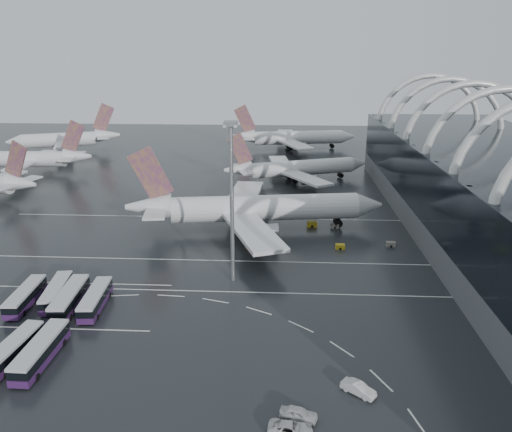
{
  "coord_description": "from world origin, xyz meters",
  "views": [
    {
      "loc": [
        10.25,
        -83.32,
        41.87
      ],
      "look_at": [
        4.73,
        20.85,
        7.0
      ],
      "focal_mm": 35.0,
      "sensor_mm": 36.0,
      "label": 1
    }
  ],
  "objects_px": {
    "bus_row_near_a": "(25,296)",
    "bus_row_near_d": "(95,299)",
    "bus_row_near_c": "(70,298)",
    "van_curve_c": "(358,388)",
    "gse_cart_belly_d": "(391,244)",
    "bus_row_far_a": "(13,350)",
    "gse_cart_belly_a": "(340,247)",
    "bus_row_near_b": "(57,292)",
    "floodlight_mast": "(232,184)",
    "van_curve_b": "(299,414)",
    "gse_cart_belly_e": "(312,224)",
    "bus_row_far_b": "(41,351)",
    "airliner_gate_c": "(291,138)",
    "gse_cart_belly_b": "(335,226)",
    "gse_cart_belly_c": "(250,246)",
    "airliner_gate_b": "(295,169)",
    "van_curve_a": "(290,429)",
    "airliner_main": "(252,209)",
    "jet_remote_mid": "(34,159)",
    "jet_remote_far": "(66,140)"
  },
  "relations": [
    {
      "from": "gse_cart_belly_d",
      "to": "jet_remote_mid",
      "type": "bearing_deg",
      "value": 149.92
    },
    {
      "from": "gse_cart_belly_b",
      "to": "van_curve_b",
      "type": "bearing_deg",
      "value": -99.05
    },
    {
      "from": "airliner_gate_b",
      "to": "bus_row_far_b",
      "type": "height_order",
      "value": "airliner_gate_b"
    },
    {
      "from": "airliner_main",
      "to": "gse_cart_belly_e",
      "type": "height_order",
      "value": "airliner_main"
    },
    {
      "from": "airliner_gate_c",
      "to": "floodlight_mast",
      "type": "height_order",
      "value": "floodlight_mast"
    },
    {
      "from": "gse_cart_belly_d",
      "to": "bus_row_near_c",
      "type": "bearing_deg",
      "value": -152.73
    },
    {
      "from": "airliner_gate_b",
      "to": "gse_cart_belly_e",
      "type": "height_order",
      "value": "airliner_gate_b"
    },
    {
      "from": "gse_cart_belly_a",
      "to": "gse_cart_belly_e",
      "type": "xyz_separation_m",
      "value": [
        -5.43,
        14.35,
        0.11
      ]
    },
    {
      "from": "bus_row_near_a",
      "to": "bus_row_near_d",
      "type": "distance_m",
      "value": 12.42
    },
    {
      "from": "bus_row_far_b",
      "to": "gse_cart_belly_d",
      "type": "distance_m",
      "value": 74.44
    },
    {
      "from": "floodlight_mast",
      "to": "bus_row_far_b",
      "type": "bearing_deg",
      "value": -131.56
    },
    {
      "from": "bus_row_near_c",
      "to": "bus_row_far_a",
      "type": "distance_m",
      "value": 15.47
    },
    {
      "from": "gse_cart_belly_e",
      "to": "bus_row_near_a",
      "type": "bearing_deg",
      "value": -140.2
    },
    {
      "from": "airliner_main",
      "to": "jet_remote_mid",
      "type": "bearing_deg",
      "value": 137.36
    },
    {
      "from": "bus_row_far_a",
      "to": "gse_cart_belly_a",
      "type": "height_order",
      "value": "bus_row_far_a"
    },
    {
      "from": "airliner_main",
      "to": "gse_cart_belly_c",
      "type": "height_order",
      "value": "airliner_main"
    },
    {
      "from": "jet_remote_mid",
      "to": "gse_cart_belly_b",
      "type": "relative_size",
      "value": 22.0
    },
    {
      "from": "gse_cart_belly_b",
      "to": "gse_cart_belly_d",
      "type": "height_order",
      "value": "gse_cart_belly_d"
    },
    {
      "from": "van_curve_c",
      "to": "floodlight_mast",
      "type": "xyz_separation_m",
      "value": [
        -19.21,
        32.13,
        18.23
      ]
    },
    {
      "from": "bus_row_near_b",
      "to": "floodlight_mast",
      "type": "xyz_separation_m",
      "value": [
        29.98,
        9.82,
        17.34
      ]
    },
    {
      "from": "bus_row_far_a",
      "to": "gse_cart_belly_b",
      "type": "xyz_separation_m",
      "value": [
        50.82,
        58.19,
        -1.1
      ]
    },
    {
      "from": "van_curve_a",
      "to": "gse_cart_belly_c",
      "type": "bearing_deg",
      "value": 16.64
    },
    {
      "from": "bus_row_near_b",
      "to": "airliner_gate_b",
      "type": "bearing_deg",
      "value": -35.2
    },
    {
      "from": "bus_row_near_a",
      "to": "bus_row_near_c",
      "type": "bearing_deg",
      "value": -97.02
    },
    {
      "from": "airliner_main",
      "to": "bus_row_far_b",
      "type": "relative_size",
      "value": 4.84
    },
    {
      "from": "bus_row_near_d",
      "to": "gse_cart_belly_b",
      "type": "distance_m",
      "value": 61.74
    },
    {
      "from": "bus_row_far_b",
      "to": "gse_cart_belly_e",
      "type": "xyz_separation_m",
      "value": [
        41.13,
        58.88,
        -1.07
      ]
    },
    {
      "from": "bus_row_near_d",
      "to": "gse_cart_belly_c",
      "type": "relative_size",
      "value": 6.57
    },
    {
      "from": "airliner_gate_b",
      "to": "gse_cart_belly_b",
      "type": "xyz_separation_m",
      "value": [
        9.07,
        -45.29,
        -3.81
      ]
    },
    {
      "from": "van_curve_b",
      "to": "floodlight_mast",
      "type": "xyz_separation_m",
      "value": [
        -11.45,
        37.22,
        18.21
      ]
    },
    {
      "from": "airliner_gate_b",
      "to": "bus_row_near_a",
      "type": "height_order",
      "value": "airliner_gate_b"
    },
    {
      "from": "bus_row_near_b",
      "to": "van_curve_b",
      "type": "xyz_separation_m",
      "value": [
        41.43,
        -27.4,
        -0.87
      ]
    },
    {
      "from": "gse_cart_belly_d",
      "to": "bus_row_far_b",
      "type": "bearing_deg",
      "value": -141.24
    },
    {
      "from": "bus_row_near_c",
      "to": "gse_cart_belly_b",
      "type": "relative_size",
      "value": 6.78
    },
    {
      "from": "van_curve_c",
      "to": "gse_cart_belly_a",
      "type": "height_order",
      "value": "van_curve_c"
    },
    {
      "from": "airliner_gate_c",
      "to": "bus_row_near_d",
      "type": "xyz_separation_m",
      "value": [
        -35.28,
        -145.1,
        -3.26
      ]
    },
    {
      "from": "bus_row_far_a",
      "to": "gse_cart_belly_e",
      "type": "bearing_deg",
      "value": -31.87
    },
    {
      "from": "bus_row_far_a",
      "to": "bus_row_far_b",
      "type": "bearing_deg",
      "value": -86.2
    },
    {
      "from": "jet_remote_far",
      "to": "gse_cart_belly_e",
      "type": "bearing_deg",
      "value": 117.75
    },
    {
      "from": "bus_row_near_b",
      "to": "bus_row_far_a",
      "type": "bearing_deg",
      "value": 176.2
    },
    {
      "from": "bus_row_far_a",
      "to": "gse_cart_belly_c",
      "type": "height_order",
      "value": "bus_row_far_a"
    },
    {
      "from": "van_curve_b",
      "to": "bus_row_far_b",
      "type": "bearing_deg",
      "value": 87.85
    },
    {
      "from": "van_curve_c",
      "to": "gse_cart_belly_d",
      "type": "distance_m",
      "value": 53.17
    },
    {
      "from": "airliner_gate_b",
      "to": "bus_row_far_a",
      "type": "height_order",
      "value": "airliner_gate_b"
    },
    {
      "from": "gse_cart_belly_c",
      "to": "airliner_gate_c",
      "type": "bearing_deg",
      "value": 84.72
    },
    {
      "from": "bus_row_near_d",
      "to": "van_curve_b",
      "type": "bearing_deg",
      "value": -130.91
    },
    {
      "from": "van_curve_b",
      "to": "gse_cart_belly_d",
      "type": "xyz_separation_m",
      "value": [
        22.17,
        56.27,
        -0.23
      ]
    },
    {
      "from": "floodlight_mast",
      "to": "gse_cart_belly_d",
      "type": "height_order",
      "value": "floodlight_mast"
    },
    {
      "from": "airliner_gate_b",
      "to": "jet_remote_mid",
      "type": "relative_size",
      "value": 1.13
    },
    {
      "from": "airliner_gate_b",
      "to": "van_curve_b",
      "type": "relative_size",
      "value": 10.67
    }
  ]
}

